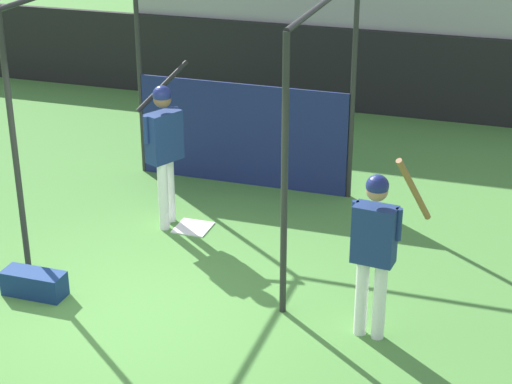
# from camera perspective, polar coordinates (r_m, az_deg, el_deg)

# --- Properties ---
(ground_plane) EXTENTS (60.00, 60.00, 0.00)m
(ground_plane) POSITION_cam_1_polar(r_m,az_deg,el_deg) (9.29, -8.33, -7.96)
(ground_plane) COLOR #477F38
(outfield_wall) EXTENTS (24.00, 0.12, 1.49)m
(outfield_wall) POSITION_cam_1_polar(r_m,az_deg,el_deg) (15.56, 3.81, 8.28)
(outfield_wall) COLOR black
(outfield_wall) RESTS_ON ground
(batting_cage) EXTENTS (3.18, 3.28, 3.05)m
(batting_cage) POSITION_cam_1_polar(r_m,az_deg,el_deg) (11.39, -1.90, 5.58)
(batting_cage) COLOR #282828
(batting_cage) RESTS_ON ground
(home_plate) EXTENTS (0.44, 0.44, 0.02)m
(home_plate) POSITION_cam_1_polar(r_m,az_deg,el_deg) (11.03, -4.23, -2.38)
(home_plate) COLOR white
(home_plate) RESTS_ON ground
(player_batter) EXTENTS (0.61, 0.97, 2.02)m
(player_batter) POSITION_cam_1_polar(r_m,az_deg,el_deg) (10.73, -6.14, 3.38)
(player_batter) COLOR white
(player_batter) RESTS_ON ground
(player_waiting) EXTENTS (0.76, 0.50, 2.05)m
(player_waiting) POSITION_cam_1_polar(r_m,az_deg,el_deg) (8.37, 7.95, -3.31)
(player_waiting) COLOR white
(player_waiting) RESTS_ON ground
(equipment_bag) EXTENTS (0.70, 0.28, 0.28)m
(equipment_bag) POSITION_cam_1_polar(r_m,az_deg,el_deg) (9.76, -14.56, -5.92)
(equipment_bag) COLOR navy
(equipment_bag) RESTS_ON ground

